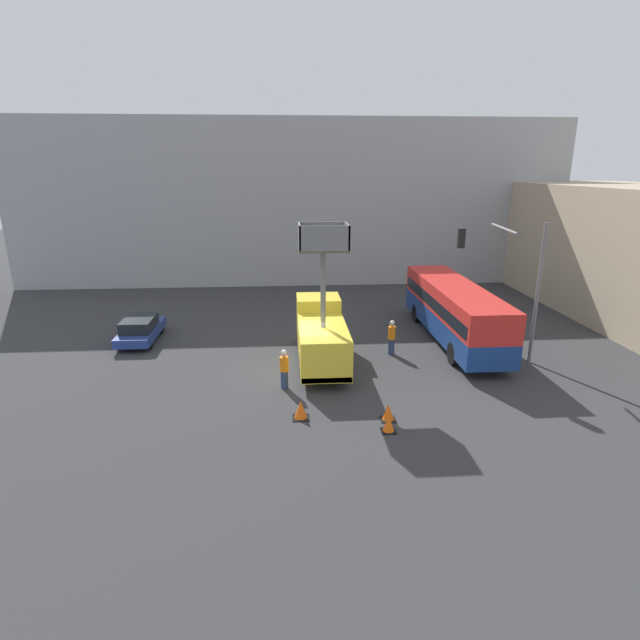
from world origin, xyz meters
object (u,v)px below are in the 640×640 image
at_px(road_worker_near_truck, 284,369).
at_px(city_bus, 454,308).
at_px(traffic_light_pole, 512,270).
at_px(traffic_cone_mid_road, 388,412).
at_px(traffic_cone_far_side, 389,424).
at_px(parked_car_curbside, 140,329).
at_px(road_worker_directing, 392,337).
at_px(utility_truck, 321,333).
at_px(traffic_cone_near_truck, 301,410).

bearing_deg(road_worker_near_truck, city_bus, 108.53).
relative_size(traffic_light_pole, traffic_cone_mid_road, 10.23).
bearing_deg(traffic_cone_far_side, road_worker_near_truck, 133.48).
distance_m(traffic_cone_mid_road, traffic_cone_far_side, 0.86).
bearing_deg(road_worker_near_truck, traffic_light_pole, 89.34).
distance_m(traffic_cone_mid_road, parked_car_curbside, 15.41).
bearing_deg(road_worker_near_truck, traffic_cone_mid_road, 38.31).
height_order(traffic_light_pole, road_worker_directing, traffic_light_pole).
relative_size(utility_truck, road_worker_near_truck, 3.87).
relative_size(city_bus, traffic_cone_far_side, 18.21).
distance_m(road_worker_near_truck, traffic_cone_near_truck, 2.88).
distance_m(road_worker_near_truck, parked_car_curbside, 10.38).
bearing_deg(parked_car_curbside, traffic_light_pole, -13.07).
height_order(traffic_light_pole, traffic_cone_near_truck, traffic_light_pole).
bearing_deg(traffic_cone_far_side, city_bus, 60.36).
distance_m(utility_truck, traffic_cone_mid_road, 6.42).
distance_m(traffic_cone_near_truck, traffic_cone_mid_road, 3.34).
bearing_deg(traffic_light_pole, utility_truck, 177.40).
bearing_deg(traffic_cone_far_side, parked_car_curbside, 137.50).
distance_m(city_bus, traffic_light_pole, 4.59).
distance_m(road_worker_directing, parked_car_curbside, 13.72).
xyz_separation_m(city_bus, traffic_light_pole, (1.48, -3.35, 2.77)).
bearing_deg(road_worker_near_truck, parked_car_curbside, -143.51).
relative_size(utility_truck, traffic_light_pole, 1.01).
bearing_deg(utility_truck, traffic_cone_mid_road, -70.25).
distance_m(utility_truck, traffic_cone_near_truck, 5.82).
height_order(traffic_light_pole, traffic_cone_mid_road, traffic_light_pole).
distance_m(city_bus, parked_car_curbside, 17.28).
height_order(utility_truck, traffic_cone_far_side, utility_truck).
bearing_deg(traffic_cone_far_side, utility_truck, 106.23).
height_order(traffic_cone_near_truck, traffic_cone_far_side, traffic_cone_near_truck).
relative_size(utility_truck, traffic_cone_mid_road, 10.35).
bearing_deg(road_worker_directing, traffic_cone_mid_road, -12.72).
height_order(utility_truck, city_bus, utility_truck).
height_order(traffic_cone_far_side, parked_car_curbside, parked_car_curbside).
relative_size(traffic_cone_mid_road, traffic_cone_far_side, 1.06).
bearing_deg(traffic_light_pole, road_worker_near_truck, -167.53).
xyz_separation_m(road_worker_near_truck, traffic_cone_mid_road, (3.93, -3.13, -0.58)).
xyz_separation_m(city_bus, road_worker_directing, (-3.81, -1.95, -0.94)).
distance_m(utility_truck, parked_car_curbside, 10.52).
height_order(utility_truck, traffic_cone_mid_road, utility_truck).
xyz_separation_m(traffic_cone_mid_road, traffic_cone_far_side, (-0.16, -0.85, -0.02)).
relative_size(road_worker_directing, parked_car_curbside, 0.42).
bearing_deg(parked_car_curbside, traffic_cone_near_truck, -48.06).
relative_size(traffic_light_pole, traffic_cone_near_truck, 9.33).
bearing_deg(road_worker_directing, traffic_cone_far_side, -12.47).
distance_m(utility_truck, road_worker_directing, 3.88).
relative_size(traffic_cone_near_truck, traffic_cone_mid_road, 1.10).
distance_m(utility_truck, traffic_light_pole, 9.49).
height_order(city_bus, traffic_cone_mid_road, city_bus).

